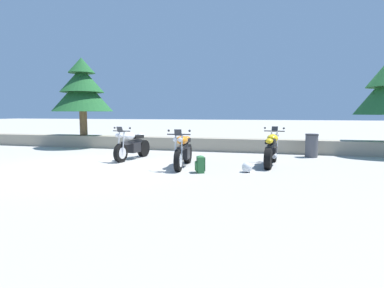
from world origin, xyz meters
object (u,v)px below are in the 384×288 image
(motorcycle_yellow_far_right, at_px, (272,150))
(rider_backpack, at_px, (200,164))
(pine_tree_far_left, at_px, (82,89))
(motorcycle_white_near_left, at_px, (132,146))
(motorcycle_orange_centre, at_px, (183,151))
(rider_helmet, at_px, (247,167))
(trash_bin, at_px, (312,145))

(motorcycle_yellow_far_right, distance_m, rider_backpack, 2.56)
(motorcycle_yellow_far_right, relative_size, pine_tree_far_left, 0.57)
(motorcycle_white_near_left, height_order, motorcycle_orange_centre, same)
(rider_backpack, height_order, rider_helmet, rider_backpack)
(rider_helmet, bearing_deg, motorcycle_orange_centre, 169.08)
(motorcycle_white_near_left, relative_size, trash_bin, 2.40)
(motorcycle_white_near_left, xyz_separation_m, trash_bin, (6.17, 2.04, -0.05))
(rider_backpack, xyz_separation_m, rider_helmet, (1.24, 0.35, -0.11))
(motorcycle_orange_centre, height_order, trash_bin, motorcycle_orange_centre)
(motorcycle_white_near_left, relative_size, motorcycle_yellow_far_right, 1.00)
(motorcycle_white_near_left, distance_m, motorcycle_orange_centre, 2.37)
(rider_backpack, distance_m, trash_bin, 5.06)
(trash_bin, bearing_deg, motorcycle_orange_centre, -142.71)
(motorcycle_yellow_far_right, distance_m, trash_bin, 2.55)
(motorcycle_white_near_left, distance_m, rider_helmet, 4.31)
(motorcycle_orange_centre, distance_m, pine_tree_far_left, 7.62)
(pine_tree_far_left, bearing_deg, rider_helmet, -29.18)
(rider_backpack, distance_m, rider_helmet, 1.29)
(motorcycle_orange_centre, bearing_deg, motorcycle_yellow_far_right, 20.56)
(motorcycle_white_near_left, relative_size, rider_helmet, 7.36)
(rider_backpack, relative_size, rider_helmet, 1.68)
(motorcycle_yellow_far_right, xyz_separation_m, rider_backpack, (-1.91, -1.69, -0.24))
(rider_backpack, height_order, trash_bin, trash_bin)
(motorcycle_yellow_far_right, distance_m, pine_tree_far_left, 9.44)
(motorcycle_yellow_far_right, bearing_deg, rider_helmet, -116.36)
(rider_helmet, height_order, trash_bin, trash_bin)
(motorcycle_yellow_far_right, distance_m, rider_helmet, 1.54)
(motorcycle_yellow_far_right, bearing_deg, trash_bin, 55.52)
(motorcycle_yellow_far_right, bearing_deg, pine_tree_far_left, 160.21)
(motorcycle_yellow_far_right, relative_size, trash_bin, 2.40)
(motorcycle_orange_centre, xyz_separation_m, trash_bin, (4.03, 3.07, -0.05))
(motorcycle_white_near_left, distance_m, motorcycle_yellow_far_right, 4.73)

